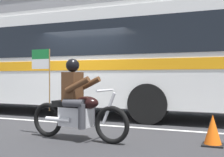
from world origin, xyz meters
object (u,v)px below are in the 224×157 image
object	(u,v)px
transit_bus	(67,57)
motorcycle_with_rider	(77,105)
traffic_cone	(213,131)
fire_hydrant	(190,95)

from	to	relation	value
transit_bus	motorcycle_with_rider	distance (m)	4.42
transit_bus	traffic_cone	size ratio (longest dim) A/B	20.51
transit_bus	fire_hydrant	xyz separation A→B (m)	(3.63, 2.70, -1.36)
fire_hydrant	traffic_cone	distance (m)	5.84
fire_hydrant	traffic_cone	world-z (taller)	fire_hydrant
transit_bus	traffic_cone	distance (m)	5.89
motorcycle_with_rider	traffic_cone	xyz separation A→B (m)	(2.44, 0.52, -0.41)
motorcycle_with_rider	traffic_cone	bearing A→B (deg)	11.94
traffic_cone	motorcycle_with_rider	bearing A→B (deg)	-168.06
fire_hydrant	traffic_cone	xyz separation A→B (m)	(1.16, -5.72, -0.26)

